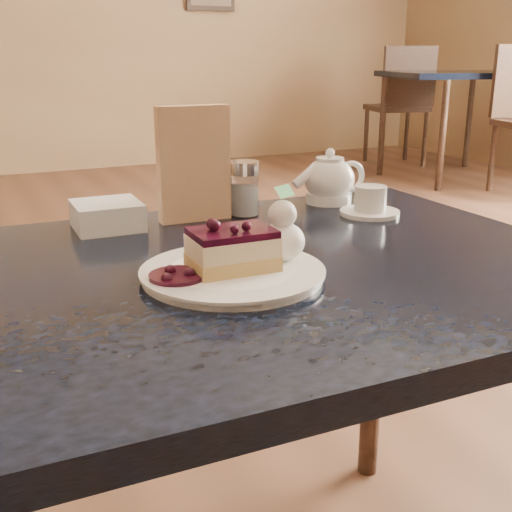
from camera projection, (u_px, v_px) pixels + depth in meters
name	position (u px, v px, depth m)	size (l,w,h in m)	color
main_table	(221.00, 316.00, 0.91)	(1.11, 0.76, 0.68)	black
dessert_plate	(233.00, 273.00, 0.84)	(0.24, 0.24, 0.01)	white
cheesecake_slice	(232.00, 250.00, 0.83)	(0.11, 0.08, 0.05)	#E2C65C
whipped_cream	(282.00, 241.00, 0.87)	(0.06, 0.06, 0.05)	white
berry_sauce	(177.00, 276.00, 0.81)	(0.07, 0.07, 0.01)	black
tea_set	(337.00, 185.00, 1.24)	(0.17, 0.22, 0.10)	white
menu_card	(194.00, 164.00, 1.11)	(0.13, 0.03, 0.20)	beige
sugar_shaker	(244.00, 188.00, 1.15)	(0.05, 0.05, 0.10)	white
napkin_stack	(107.00, 215.00, 1.08)	(0.11, 0.11, 0.05)	white
bg_table_far_right	(453.00, 168.00, 5.20)	(1.30, 2.02, 1.34)	black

